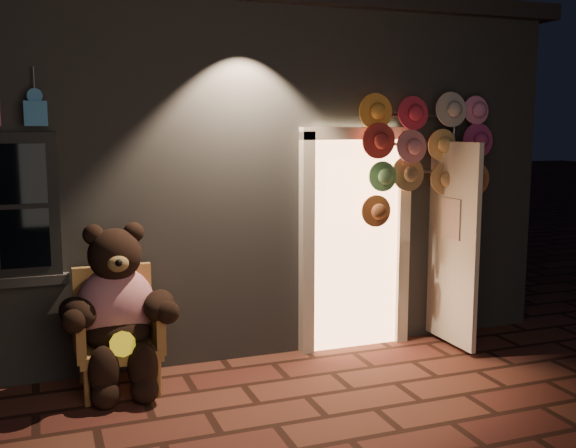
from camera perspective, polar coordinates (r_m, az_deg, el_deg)
ground at (r=5.21m, az=-1.08°, el=-16.67°), size 60.00×60.00×0.00m
shop_building at (r=8.60m, az=-9.99°, el=5.09°), size 7.30×5.95×3.51m
wicker_armchair at (r=5.93m, az=-14.32°, el=-8.58°), size 0.70×0.63×1.01m
teddy_bear at (r=5.75m, az=-14.24°, el=-7.08°), size 1.03×0.79×1.41m
hat_rack at (r=6.77m, az=11.61°, el=6.04°), size 1.42×0.22×2.50m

